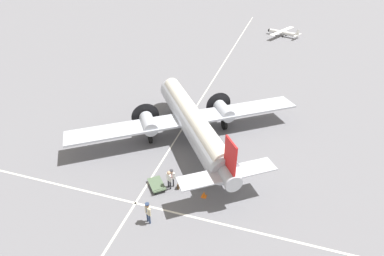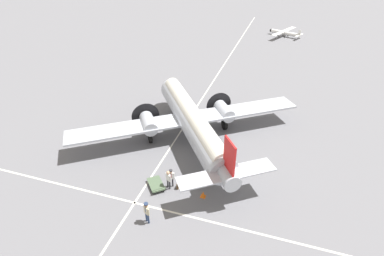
# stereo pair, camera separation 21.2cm
# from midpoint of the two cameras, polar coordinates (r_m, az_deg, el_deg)

# --- Properties ---
(ground_plane) EXTENTS (300.00, 300.00, 0.00)m
(ground_plane) POSITION_cam_midpoint_polar(r_m,az_deg,el_deg) (30.02, 0.20, -2.57)
(ground_plane) COLOR slate
(apron_line_eastwest) EXTENTS (120.00, 0.16, 0.01)m
(apron_line_eastwest) POSITION_cam_midpoint_polar(r_m,az_deg,el_deg) (30.48, -2.84, -2.02)
(apron_line_eastwest) COLOR silver
(apron_line_eastwest) RESTS_ON ground_plane
(apron_line_northsouth) EXTENTS (0.16, 120.00, 0.01)m
(apron_line_northsouth) POSITION_cam_midpoint_polar(r_m,az_deg,el_deg) (23.47, -6.81, -14.85)
(apron_line_northsouth) COLOR silver
(apron_line_northsouth) RESTS_ON ground_plane
(airliner_main) EXTENTS (18.34, 20.55, 5.56)m
(airliner_main) POSITION_cam_midpoint_polar(r_m,az_deg,el_deg) (29.02, -0.03, 1.83)
(airliner_main) COLOR #ADB2BC
(airliner_main) RESTS_ON ground_plane
(crew_foreground) EXTENTS (0.42, 0.56, 1.85)m
(crew_foreground) POSITION_cam_midpoint_polar(r_m,az_deg,el_deg) (21.78, -8.36, -15.28)
(crew_foreground) COLOR navy
(crew_foreground) RESTS_ON ground_plane
(passenger_boarding) EXTENTS (0.38, 0.53, 1.77)m
(passenger_boarding) POSITION_cam_midpoint_polar(r_m,az_deg,el_deg) (24.15, -4.27, -9.46)
(passenger_boarding) COLOR #2D2D33
(passenger_boarding) RESTS_ON ground_plane
(ramp_agent) EXTENTS (0.39, 0.52, 1.72)m
(ramp_agent) POSITION_cam_midpoint_polar(r_m,az_deg,el_deg) (24.29, -3.78, -9.17)
(ramp_agent) COLOR #2D2D33
(ramp_agent) RESTS_ON ground_plane
(suitcase_near_door) EXTENTS (0.34, 0.14, 0.54)m
(suitcase_near_door) POSITION_cam_midpoint_polar(r_m,az_deg,el_deg) (24.95, 1.45, -10.31)
(suitcase_near_door) COLOR #232328
(suitcase_near_door) RESTS_ON ground_plane
(suitcase_upright_spare) EXTENTS (0.42, 0.14, 0.57)m
(suitcase_upright_spare) POSITION_cam_midpoint_polar(r_m,az_deg,el_deg) (24.66, -2.42, -10.88)
(suitcase_upright_spare) COLOR #47331E
(suitcase_upright_spare) RESTS_ON ground_plane
(baggage_cart) EXTENTS (2.11, 2.02, 0.56)m
(baggage_cart) POSITION_cam_midpoint_polar(r_m,az_deg,el_deg) (24.90, -6.62, -10.59)
(baggage_cart) COLOR #4C6047
(baggage_cart) RESTS_ON ground_plane
(light_aircraft_distant) EXTENTS (8.95, 6.95, 1.84)m
(light_aircraft_distant) POSITION_cam_midpoint_polar(r_m,az_deg,el_deg) (68.55, 17.27, 16.96)
(light_aircraft_distant) COLOR white
(light_aircraft_distant) RESTS_ON ground_plane
(traffic_cone) EXTENTS (0.41, 0.41, 0.54)m
(traffic_cone) POSITION_cam_midpoint_polar(r_m,az_deg,el_deg) (23.97, 2.39, -12.50)
(traffic_cone) COLOR orange
(traffic_cone) RESTS_ON ground_plane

